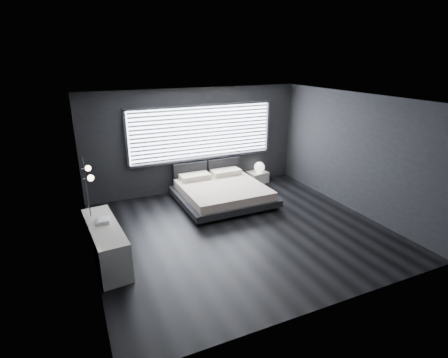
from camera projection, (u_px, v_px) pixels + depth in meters
name	position (u px, v px, depth m)	size (l,w,h in m)	color
room	(241.00, 169.00, 7.14)	(6.04, 6.00, 2.80)	black
window	(203.00, 133.00, 9.46)	(4.14, 0.09, 1.52)	white
headboard	(207.00, 169.00, 9.80)	(1.96, 0.16, 0.52)	black
sconce_near	(90.00, 178.00, 6.00)	(0.18, 0.11, 0.11)	silver
sconce_far	(88.00, 168.00, 6.52)	(0.18, 0.11, 0.11)	silver
wall_art_upper	(85.00, 175.00, 5.37)	(0.01, 0.48, 0.48)	#47474C
wall_art_lower	(88.00, 198.00, 5.74)	(0.01, 0.48, 0.48)	#47474C
bed	(222.00, 192.00, 9.00)	(2.28, 2.18, 0.58)	black
nightstand	(257.00, 177.00, 10.42)	(0.55, 0.46, 0.32)	silver
orb_lamp	(259.00, 167.00, 10.30)	(0.30, 0.30, 0.30)	white
dresser	(106.00, 243.00, 6.35)	(0.66, 1.85, 0.73)	silver
book_stack	(103.00, 220.00, 6.36)	(0.28, 0.34, 0.06)	white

